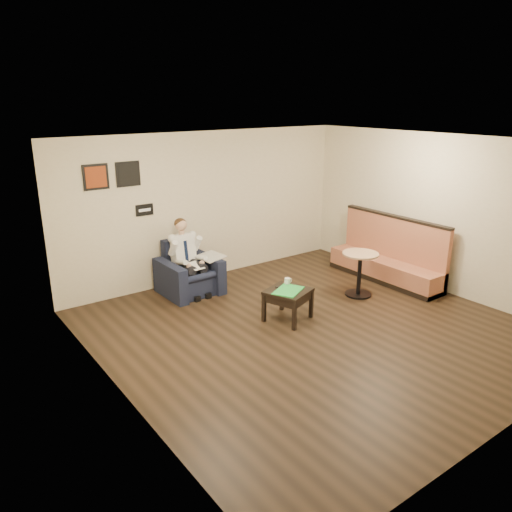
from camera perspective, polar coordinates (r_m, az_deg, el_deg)
ground at (r=7.76m, az=6.45°, el=-8.32°), size 6.00×6.00×0.00m
wall_back at (r=9.59m, az=-5.50°, el=5.70°), size 6.00×0.02×2.80m
wall_left at (r=5.73m, az=-15.78°, el=-3.34°), size 0.02×6.00×2.80m
wall_right at (r=9.50m, az=20.25°, el=4.56°), size 0.02×6.00×2.80m
ceiling at (r=6.99m, az=7.26°, el=12.75°), size 6.00×6.00×0.02m
seating_sign at (r=8.97m, az=-12.62°, el=5.16°), size 0.32×0.02×0.20m
art_print_left at (r=8.58m, az=-17.84°, el=8.59°), size 0.42×0.03×0.42m
art_print_right at (r=8.76m, az=-14.42°, el=9.06°), size 0.42×0.03×0.42m
armchair at (r=8.99m, az=-7.64°, el=-1.39°), size 0.99×0.99×0.93m
seated_man at (r=8.84m, az=-7.28°, el=-0.54°), size 0.63×0.93×1.28m
lap_papers at (r=8.77m, az=-6.93°, el=-1.12°), size 0.24×0.32×0.01m
newspaper at (r=9.04m, az=-5.22°, el=-0.06°), size 0.44×0.54×0.01m
side_table at (r=7.94m, az=3.66°, el=-5.58°), size 0.79×0.79×0.50m
green_folder at (r=7.81m, az=3.71°, el=-3.96°), size 0.61×0.55×0.01m
coffee_mug at (r=8.05m, az=3.60°, el=-2.90°), size 0.12×0.12×0.11m
smartphone at (r=7.97m, az=2.79°, el=-3.47°), size 0.17×0.10×0.01m
banquette at (r=9.82m, az=14.65°, el=0.72°), size 0.57×2.39×1.22m
cafe_table at (r=9.01m, az=11.72°, el=-2.05°), size 0.77×0.77×0.79m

